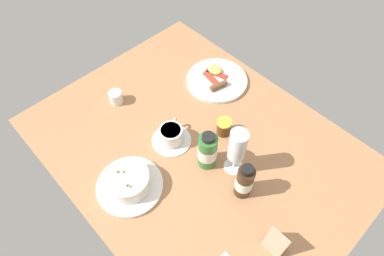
{
  "coord_description": "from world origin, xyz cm",
  "views": [
    {
      "loc": [
        43.26,
        -43.8,
        94.58
      ],
      "look_at": [
        -3.82,
        1.16,
        5.04
      ],
      "focal_mm": 30.84,
      "sensor_mm": 36.0,
      "label": 1
    }
  ],
  "objects_px": {
    "wine_glass": "(237,147)",
    "breakfast_plate": "(217,80)",
    "sauce_bottle_brown": "(244,182)",
    "sauce_bottle_green": "(207,151)",
    "jam_jar": "(224,127)",
    "coffee_cup": "(171,136)",
    "menu_card": "(278,240)",
    "porridge_bowl": "(129,182)",
    "creamer_jug": "(116,97)"
  },
  "relations": [
    {
      "from": "sauce_bottle_green",
      "to": "menu_card",
      "type": "bearing_deg",
      "value": -9.73
    },
    {
      "from": "porridge_bowl",
      "to": "wine_glass",
      "type": "height_order",
      "value": "wine_glass"
    },
    {
      "from": "sauce_bottle_green",
      "to": "breakfast_plate",
      "type": "xyz_separation_m",
      "value": [
        -0.23,
        0.29,
        -0.06
      ]
    },
    {
      "from": "wine_glass",
      "to": "sauce_bottle_brown",
      "type": "xyz_separation_m",
      "value": [
        0.08,
        -0.05,
        -0.05
      ]
    },
    {
      "from": "breakfast_plate",
      "to": "menu_card",
      "type": "distance_m",
      "value": 0.65
    },
    {
      "from": "wine_glass",
      "to": "coffee_cup",
      "type": "bearing_deg",
      "value": -160.36
    },
    {
      "from": "sauce_bottle_green",
      "to": "porridge_bowl",
      "type": "bearing_deg",
      "value": -113.44
    },
    {
      "from": "wine_glass",
      "to": "sauce_bottle_brown",
      "type": "distance_m",
      "value": 0.1
    },
    {
      "from": "jam_jar",
      "to": "menu_card",
      "type": "bearing_deg",
      "value": -26.44
    },
    {
      "from": "coffee_cup",
      "to": "menu_card",
      "type": "distance_m",
      "value": 0.47
    },
    {
      "from": "coffee_cup",
      "to": "jam_jar",
      "type": "xyz_separation_m",
      "value": [
        0.1,
        0.15,
        0.0
      ]
    },
    {
      "from": "wine_glass",
      "to": "sauce_bottle_brown",
      "type": "bearing_deg",
      "value": -31.1
    },
    {
      "from": "sauce_bottle_brown",
      "to": "jam_jar",
      "type": "bearing_deg",
      "value": 147.65
    },
    {
      "from": "porridge_bowl",
      "to": "sauce_bottle_brown",
      "type": "relative_size",
      "value": 1.42
    },
    {
      "from": "creamer_jug",
      "to": "sauce_bottle_green",
      "type": "xyz_separation_m",
      "value": [
        0.42,
        0.06,
        0.04
      ]
    },
    {
      "from": "creamer_jug",
      "to": "porridge_bowl",
      "type": "bearing_deg",
      "value": -29.45
    },
    {
      "from": "porridge_bowl",
      "to": "coffee_cup",
      "type": "relative_size",
      "value": 1.53
    },
    {
      "from": "jam_jar",
      "to": "sauce_bottle_green",
      "type": "bearing_deg",
      "value": -70.62
    },
    {
      "from": "jam_jar",
      "to": "creamer_jug",
      "type": "bearing_deg",
      "value": -153.66
    },
    {
      "from": "porridge_bowl",
      "to": "sauce_bottle_green",
      "type": "distance_m",
      "value": 0.26
    },
    {
      "from": "sauce_bottle_brown",
      "to": "menu_card",
      "type": "height_order",
      "value": "sauce_bottle_brown"
    },
    {
      "from": "wine_glass",
      "to": "breakfast_plate",
      "type": "height_order",
      "value": "wine_glass"
    },
    {
      "from": "wine_glass",
      "to": "breakfast_plate",
      "type": "distance_m",
      "value": 0.4
    },
    {
      "from": "porridge_bowl",
      "to": "breakfast_plate",
      "type": "xyz_separation_m",
      "value": [
        -0.13,
        0.53,
        -0.02
      ]
    },
    {
      "from": "porridge_bowl",
      "to": "jam_jar",
      "type": "xyz_separation_m",
      "value": [
        0.06,
        0.36,
        -0.0
      ]
    },
    {
      "from": "wine_glass",
      "to": "menu_card",
      "type": "relative_size",
      "value": 1.88
    },
    {
      "from": "wine_glass",
      "to": "creamer_jug",
      "type": "bearing_deg",
      "value": -167.51
    },
    {
      "from": "breakfast_plate",
      "to": "sauce_bottle_brown",
      "type": "bearing_deg",
      "value": -36.78
    },
    {
      "from": "coffee_cup",
      "to": "sauce_bottle_green",
      "type": "distance_m",
      "value": 0.15
    },
    {
      "from": "jam_jar",
      "to": "menu_card",
      "type": "distance_m",
      "value": 0.41
    },
    {
      "from": "porridge_bowl",
      "to": "wine_glass",
      "type": "bearing_deg",
      "value": 58.66
    },
    {
      "from": "wine_glass",
      "to": "menu_card",
      "type": "distance_m",
      "value": 0.28
    },
    {
      "from": "wine_glass",
      "to": "breakfast_plate",
      "type": "relative_size",
      "value": 0.78
    },
    {
      "from": "jam_jar",
      "to": "breakfast_plate",
      "type": "bearing_deg",
      "value": 139.13
    },
    {
      "from": "jam_jar",
      "to": "sauce_bottle_green",
      "type": "height_order",
      "value": "sauce_bottle_green"
    },
    {
      "from": "jam_jar",
      "to": "porridge_bowl",
      "type": "bearing_deg",
      "value": -99.05
    },
    {
      "from": "creamer_jug",
      "to": "menu_card",
      "type": "bearing_deg",
      "value": 0.24
    },
    {
      "from": "coffee_cup",
      "to": "sauce_bottle_brown",
      "type": "xyz_separation_m",
      "value": [
        0.29,
        0.03,
        0.04
      ]
    },
    {
      "from": "sauce_bottle_green",
      "to": "breakfast_plate",
      "type": "bearing_deg",
      "value": 128.74
    },
    {
      "from": "sauce_bottle_green",
      "to": "sauce_bottle_brown",
      "type": "height_order",
      "value": "sauce_bottle_green"
    },
    {
      "from": "breakfast_plate",
      "to": "menu_card",
      "type": "relative_size",
      "value": 2.42
    },
    {
      "from": "creamer_jug",
      "to": "menu_card",
      "type": "xyz_separation_m",
      "value": [
        0.74,
        0.0,
        0.02
      ]
    },
    {
      "from": "porridge_bowl",
      "to": "creamer_jug",
      "type": "bearing_deg",
      "value": 150.55
    },
    {
      "from": "wine_glass",
      "to": "jam_jar",
      "type": "distance_m",
      "value": 0.17
    },
    {
      "from": "wine_glass",
      "to": "sauce_bottle_brown",
      "type": "height_order",
      "value": "wine_glass"
    },
    {
      "from": "menu_card",
      "to": "sauce_bottle_brown",
      "type": "bearing_deg",
      "value": 160.96
    },
    {
      "from": "jam_jar",
      "to": "sauce_bottle_brown",
      "type": "xyz_separation_m",
      "value": [
        0.19,
        -0.12,
        0.03
      ]
    },
    {
      "from": "sauce_bottle_brown",
      "to": "breakfast_plate",
      "type": "relative_size",
      "value": 0.62
    },
    {
      "from": "jam_jar",
      "to": "sauce_bottle_green",
      "type": "relative_size",
      "value": 0.41
    },
    {
      "from": "coffee_cup",
      "to": "jam_jar",
      "type": "relative_size",
      "value": 2.2
    }
  ]
}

